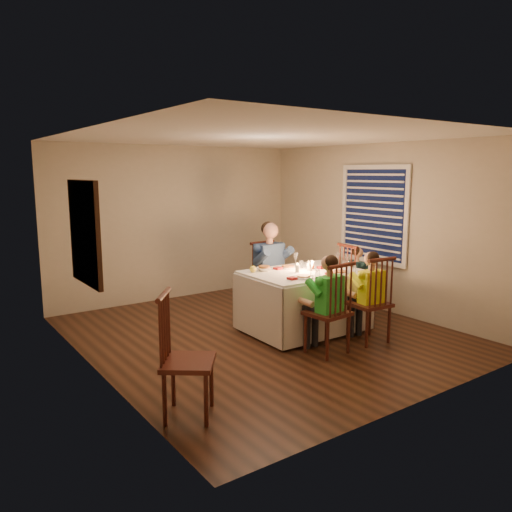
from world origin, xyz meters
TOP-DOWN VIEW (x-y plane):
  - ground at (0.00, 0.00)m, footprint 5.00×5.00m
  - wall_left at (-2.25, 0.00)m, footprint 0.02×5.00m
  - wall_right at (2.25, 0.00)m, footprint 0.02×5.00m
  - wall_back at (0.00, 2.50)m, footprint 4.50×0.02m
  - ceiling at (0.00, 0.00)m, footprint 5.00×5.00m
  - dining_table at (0.55, -0.18)m, footprint 1.61×1.17m
  - chair_adult at (0.59, 0.64)m, footprint 0.48×0.45m
  - chair_near_left at (0.19, -1.03)m, footprint 0.50×0.48m
  - chair_near_right at (0.92, -1.03)m, footprint 0.50×0.48m
  - chair_end at (1.59, -0.19)m, footprint 0.49×0.51m
  - chair_extra at (-1.90, -1.47)m, footprint 0.64×0.64m
  - adult at (0.59, 0.64)m, footprint 0.58×0.53m
  - child_green at (0.19, -1.03)m, footprint 0.46×0.43m
  - child_yellow at (0.92, -1.03)m, footprint 0.45×0.42m
  - child_teal at (1.59, -0.19)m, footprint 0.36×0.39m
  - setting_adult at (0.52, 0.13)m, footprint 0.27×0.27m
  - setting_green at (0.26, -0.50)m, footprint 0.27×0.27m
  - setting_yellow at (0.86, -0.56)m, footprint 0.27×0.27m
  - setting_teal at (1.06, -0.18)m, footprint 0.27×0.27m
  - candle_left at (0.43, -0.18)m, footprint 0.06×0.06m
  - candle_right at (0.64, -0.18)m, footprint 0.06×0.06m
  - squash at (-0.06, 0.16)m, footprint 0.09×0.09m
  - orange_fruit at (0.73, -0.13)m, footprint 0.08×0.08m
  - serving_bowl at (0.13, 0.16)m, footprint 0.22×0.22m
  - wall_mirror at (-2.22, 0.30)m, footprint 0.06×0.95m
  - window_blinds at (2.21, 0.10)m, footprint 0.07×1.34m

SIDE VIEW (x-z plane):
  - ground at x=0.00m, z-range 0.00..0.00m
  - chair_adult at x=0.59m, z-range -0.56..0.56m
  - chair_near_left at x=0.19m, z-range -0.56..0.56m
  - chair_near_right at x=0.92m, z-range -0.56..0.56m
  - chair_end at x=1.59m, z-range -0.56..0.56m
  - chair_extra at x=-1.90m, z-range -0.57..0.57m
  - adult at x=0.59m, z-range -0.72..0.72m
  - child_green at x=0.19m, z-range -0.60..0.60m
  - child_yellow at x=0.92m, z-range -0.59..0.59m
  - child_teal at x=1.59m, z-range -0.53..0.53m
  - dining_table at x=0.55m, z-range 0.19..0.99m
  - setting_adult at x=0.52m, z-range 0.83..0.85m
  - setting_green at x=0.26m, z-range 0.83..0.85m
  - setting_yellow at x=0.86m, z-range 0.83..0.85m
  - setting_teal at x=1.06m, z-range 0.83..0.85m
  - serving_bowl at x=0.13m, z-range 0.83..0.88m
  - orange_fruit at x=0.73m, z-range 0.83..0.91m
  - squash at x=-0.06m, z-range 0.83..0.92m
  - candle_left at x=0.43m, z-range 0.83..0.93m
  - candle_right at x=0.64m, z-range 0.83..0.93m
  - wall_left at x=-2.25m, z-range 0.00..2.60m
  - wall_right at x=2.25m, z-range 0.00..2.60m
  - wall_back at x=0.00m, z-range 0.00..2.60m
  - wall_mirror at x=-2.22m, z-range 0.92..2.08m
  - window_blinds at x=2.21m, z-range 0.73..2.27m
  - ceiling at x=0.00m, z-range 2.60..2.60m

